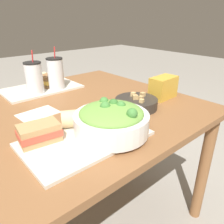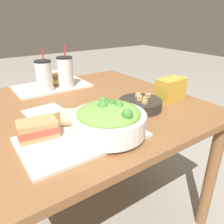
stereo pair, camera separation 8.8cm
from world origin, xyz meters
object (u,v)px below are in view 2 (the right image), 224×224
sandwich_near (38,129)px  baguette_near (75,117)px  soup_bowl (140,104)px  drink_cup_dark (44,77)px  salad_bowl (109,119)px  chip_bag (171,89)px  drink_cup_red (66,73)px  napkin_folded (43,111)px  baguette_far (51,76)px  sandwich_far (59,78)px

sandwich_near → baguette_near: size_ratio=1.21×
soup_bowl → sandwich_near: sandwich_near is taller
soup_bowl → drink_cup_dark: size_ratio=0.87×
salad_bowl → chip_bag: size_ratio=1.74×
salad_bowl → drink_cup_red: drink_cup_red is taller
napkin_folded → soup_bowl: bearing=-31.7°
soup_bowl → baguette_near: bearing=178.8°
salad_bowl → baguette_far: bearing=84.6°
baguette_far → drink_cup_dark: bearing=154.6°
baguette_far → drink_cup_red: 0.18m
salad_bowl → soup_bowl: size_ratio=1.35×
sandwich_near → baguette_far: baguette_far is taller
baguette_near → soup_bowl: bearing=-63.9°
baguette_near → chip_bag: size_ratio=0.78×
baguette_far → sandwich_far: bearing=-158.0°
baguette_near → napkin_folded: baguette_near is taller
chip_bag → drink_cup_red: bearing=124.1°
sandwich_far → baguette_far: 0.08m
baguette_near → drink_cup_dark: bearing=21.5°
salad_bowl → chip_bag: 0.49m
baguette_near → drink_cup_red: size_ratio=0.51×
baguette_near → drink_cup_red: drink_cup_red is taller
baguette_far → napkin_folded: 0.47m
chip_bag → drink_cup_dark: bearing=132.5°
sandwich_near → drink_cup_red: bearing=64.0°
baguette_near → napkin_folded: 0.24m
salad_bowl → baguette_near: 0.15m
sandwich_near → chip_bag: 0.70m
soup_bowl → baguette_far: 0.69m
soup_bowl → sandwich_far: sandwich_far is taller
sandwich_near → baguette_near: 0.15m
salad_bowl → drink_cup_red: 0.63m
soup_bowl → sandwich_far: bearing=105.6°
drink_cup_red → soup_bowl: bearing=-72.3°
chip_bag → salad_bowl: bearing=-168.2°
sandwich_near → chip_bag: (0.70, 0.01, 0.01)m
sandwich_near → chip_bag: bearing=8.3°
salad_bowl → chip_bag: (0.48, 0.12, -0.01)m
baguette_far → sandwich_near: bearing=160.0°
drink_cup_dark → drink_cup_red: size_ratio=0.97×
baguette_near → chip_bag: (0.55, -0.00, 0.01)m
baguette_near → drink_cup_dark: 0.49m
sandwich_near → drink_cup_red: 0.60m
soup_bowl → drink_cup_dark: (-0.29, 0.50, 0.07)m
baguette_far → drink_cup_red: bearing=-165.5°
salad_bowl → napkin_folded: (-0.13, 0.36, -0.06)m
salad_bowl → sandwich_far: (0.10, 0.71, -0.02)m
baguette_near → baguette_far: size_ratio=1.25×
salad_bowl → drink_cup_dark: (-0.02, 0.62, 0.03)m
drink_cup_dark → napkin_folded: (-0.10, -0.25, -0.09)m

